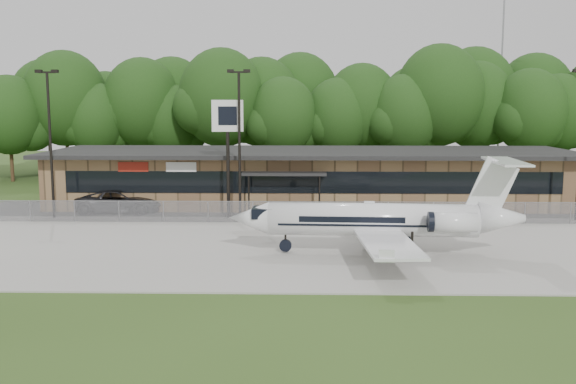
{
  "coord_description": "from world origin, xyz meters",
  "views": [
    {
      "loc": [
        -0.67,
        -27.08,
        7.98
      ],
      "look_at": [
        -1.59,
        12.0,
        2.56
      ],
      "focal_mm": 40.0,
      "sensor_mm": 36.0,
      "label": 1
    }
  ],
  "objects_px": {
    "business_jet": "(383,221)",
    "pole_sign": "(228,128)",
    "terminal": "(311,176)",
    "suv": "(119,201)"
  },
  "relations": [
    {
      "from": "terminal",
      "to": "pole_sign",
      "type": "height_order",
      "value": "pole_sign"
    },
    {
      "from": "terminal",
      "to": "business_jet",
      "type": "distance_m",
      "value": 18.2
    },
    {
      "from": "terminal",
      "to": "business_jet",
      "type": "xyz_separation_m",
      "value": [
        3.54,
        -17.85,
        -0.31
      ]
    },
    {
      "from": "terminal",
      "to": "suv",
      "type": "bearing_deg",
      "value": -160.56
    },
    {
      "from": "suv",
      "to": "pole_sign",
      "type": "bearing_deg",
      "value": -108.01
    },
    {
      "from": "business_jet",
      "to": "suv",
      "type": "relative_size",
      "value": 2.52
    },
    {
      "from": "suv",
      "to": "pole_sign",
      "type": "relative_size",
      "value": 0.75
    },
    {
      "from": "pole_sign",
      "to": "business_jet",
      "type": "bearing_deg",
      "value": -57.62
    },
    {
      "from": "business_jet",
      "to": "pole_sign",
      "type": "height_order",
      "value": "pole_sign"
    },
    {
      "from": "business_jet",
      "to": "pole_sign",
      "type": "bearing_deg",
      "value": 133.94
    }
  ]
}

